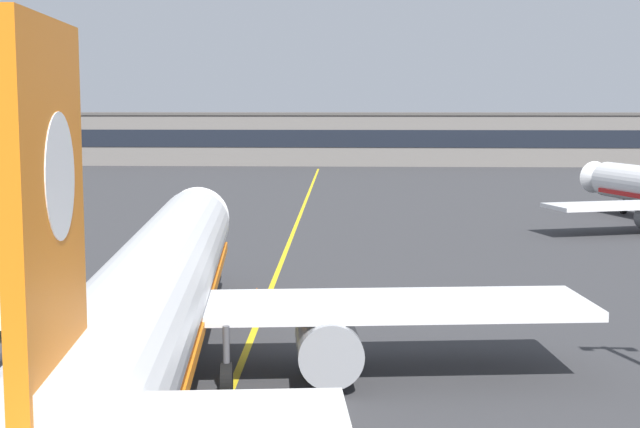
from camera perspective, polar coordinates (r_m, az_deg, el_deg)
taxiway_centreline at (r=53.78m, az=-2.80°, el=-3.97°), size 3.83×179.97×0.01m
airliner_foreground at (r=33.50m, az=-10.20°, el=-4.85°), size 32.32×41.51×11.65m
safety_cone_by_nose_gear at (r=48.35m, az=-3.94°, el=-4.91°), size 0.44×0.44×0.55m
terminal_building at (r=154.31m, az=1.67°, el=4.72°), size 143.36×12.40×8.64m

